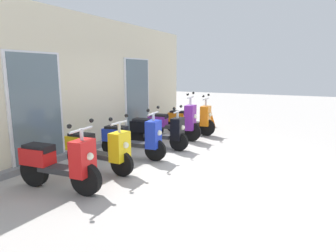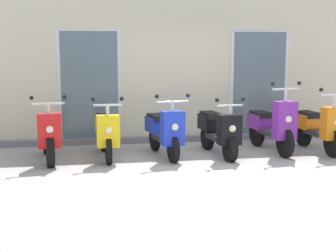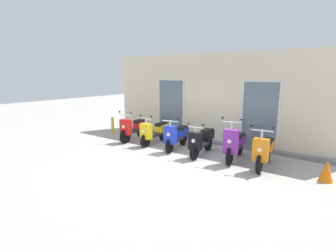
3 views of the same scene
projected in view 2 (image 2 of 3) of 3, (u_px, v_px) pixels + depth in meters
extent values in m
plane|color=#A8A39E|center=(204.00, 168.00, 8.15)|extent=(40.00, 40.00, 0.00)
cube|color=beige|center=(175.00, 63.00, 10.45)|extent=(8.92, 0.30, 3.25)
cube|color=slate|center=(177.00, 139.00, 10.45)|extent=(8.92, 0.20, 0.12)
cube|color=silver|center=(90.00, 87.00, 10.06)|extent=(1.25, 0.04, 2.30)
cube|color=slate|center=(90.00, 87.00, 10.04)|extent=(1.13, 0.02, 2.22)
cube|color=silver|center=(259.00, 85.00, 10.65)|extent=(1.25, 0.04, 2.30)
cube|color=slate|center=(259.00, 85.00, 10.62)|extent=(1.13, 0.02, 2.22)
cylinder|color=black|center=(50.00, 152.00, 8.21)|extent=(0.18, 0.53, 0.52)
cylinder|color=black|center=(47.00, 140.00, 9.20)|extent=(0.18, 0.53, 0.52)
cube|color=#2D2D30|center=(48.00, 140.00, 8.69)|extent=(0.34, 0.68, 0.09)
cube|color=red|center=(49.00, 131.00, 8.19)|extent=(0.41, 0.29, 0.56)
sphere|color=#F2EFCC|center=(50.00, 129.00, 8.06)|extent=(0.12, 0.12, 0.12)
cube|color=red|center=(46.00, 126.00, 9.07)|extent=(0.36, 0.55, 0.28)
cube|color=black|center=(46.00, 119.00, 9.01)|extent=(0.32, 0.51, 0.11)
cylinder|color=silver|center=(49.00, 109.00, 8.14)|extent=(0.06, 0.06, 0.20)
cylinder|color=silver|center=(48.00, 104.00, 8.12)|extent=(0.52, 0.10, 0.04)
sphere|color=black|center=(64.00, 97.00, 8.18)|extent=(0.07, 0.07, 0.07)
sphere|color=black|center=(31.00, 98.00, 8.03)|extent=(0.07, 0.07, 0.07)
cylinder|color=black|center=(109.00, 151.00, 8.40)|extent=(0.10, 0.47, 0.46)
cylinder|color=black|center=(104.00, 139.00, 9.46)|extent=(0.10, 0.47, 0.46)
cube|color=#2D2D30|center=(106.00, 139.00, 8.92)|extent=(0.28, 0.69, 0.09)
cube|color=yellow|center=(108.00, 131.00, 8.39)|extent=(0.39, 0.25, 0.53)
sphere|color=#F2EFCC|center=(109.00, 130.00, 8.26)|extent=(0.12, 0.12, 0.12)
cube|color=yellow|center=(104.00, 125.00, 9.32)|extent=(0.32, 0.53, 0.28)
cube|color=black|center=(104.00, 118.00, 9.26)|extent=(0.28, 0.49, 0.11)
cylinder|color=silver|center=(108.00, 110.00, 8.33)|extent=(0.06, 0.06, 0.21)
cylinder|color=silver|center=(107.00, 105.00, 8.32)|extent=(0.47, 0.05, 0.04)
sphere|color=black|center=(122.00, 99.00, 8.35)|extent=(0.07, 0.07, 0.07)
sphere|color=black|center=(93.00, 99.00, 8.26)|extent=(0.07, 0.07, 0.07)
cylinder|color=black|center=(173.00, 149.00, 8.52)|extent=(0.16, 0.48, 0.47)
cylinder|color=black|center=(155.00, 138.00, 9.53)|extent=(0.16, 0.48, 0.47)
cube|color=#2D2D30|center=(163.00, 138.00, 9.01)|extent=(0.36, 0.70, 0.09)
cube|color=#1E38C6|center=(172.00, 128.00, 8.50)|extent=(0.41, 0.30, 0.58)
sphere|color=#F2EFCC|center=(175.00, 127.00, 8.37)|extent=(0.12, 0.12, 0.12)
cube|color=#1E38C6|center=(156.00, 125.00, 9.39)|extent=(0.38, 0.56, 0.28)
cube|color=black|center=(157.00, 117.00, 9.33)|extent=(0.33, 0.51, 0.11)
cylinder|color=silver|center=(172.00, 107.00, 8.44)|extent=(0.06, 0.06, 0.20)
cylinder|color=silver|center=(173.00, 102.00, 8.43)|extent=(0.55, 0.12, 0.04)
sphere|color=black|center=(188.00, 95.00, 8.50)|extent=(0.07, 0.07, 0.07)
sphere|color=black|center=(157.00, 96.00, 8.33)|extent=(0.07, 0.07, 0.07)
cylinder|color=black|center=(230.00, 148.00, 8.60)|extent=(0.17, 0.47, 0.46)
cylinder|color=black|center=(207.00, 137.00, 9.66)|extent=(0.17, 0.47, 0.46)
cube|color=#2D2D30|center=(218.00, 137.00, 9.12)|extent=(0.34, 0.72, 0.09)
cube|color=black|center=(229.00, 130.00, 8.59)|extent=(0.40, 0.28, 0.52)
sphere|color=#F2EFCC|center=(232.00, 129.00, 8.46)|extent=(0.12, 0.12, 0.12)
cube|color=black|center=(209.00, 122.00, 9.52)|extent=(0.36, 0.55, 0.28)
cube|color=black|center=(210.00, 115.00, 9.46)|extent=(0.31, 0.51, 0.11)
cylinder|color=silver|center=(230.00, 110.00, 8.54)|extent=(0.06, 0.06, 0.20)
cylinder|color=silver|center=(230.00, 106.00, 8.52)|extent=(0.47, 0.09, 0.04)
sphere|color=black|center=(243.00, 99.00, 8.57)|extent=(0.07, 0.07, 0.07)
sphere|color=black|center=(217.00, 100.00, 8.44)|extent=(0.07, 0.07, 0.07)
cylinder|color=black|center=(285.00, 143.00, 8.90)|extent=(0.15, 0.54, 0.53)
cylinder|color=black|center=(257.00, 133.00, 9.95)|extent=(0.15, 0.54, 0.53)
cube|color=#2D2D30|center=(270.00, 132.00, 9.41)|extent=(0.34, 0.71, 0.09)
cube|color=purple|center=(285.00, 120.00, 8.88)|extent=(0.41, 0.28, 0.68)
sphere|color=#F2EFCC|center=(289.00, 119.00, 8.75)|extent=(0.12, 0.12, 0.12)
cube|color=purple|center=(259.00, 121.00, 9.82)|extent=(0.36, 0.55, 0.28)
cube|color=black|center=(261.00, 114.00, 9.76)|extent=(0.32, 0.51, 0.11)
cylinder|color=silver|center=(286.00, 95.00, 8.81)|extent=(0.06, 0.06, 0.25)
cylinder|color=silver|center=(286.00, 89.00, 8.79)|extent=(0.52, 0.10, 0.04)
sphere|color=black|center=(299.00, 83.00, 8.85)|extent=(0.07, 0.07, 0.07)
sphere|color=black|center=(273.00, 84.00, 8.70)|extent=(0.07, 0.07, 0.07)
cylinder|color=black|center=(333.00, 143.00, 8.94)|extent=(0.13, 0.52, 0.51)
cylinder|color=black|center=(303.00, 133.00, 9.95)|extent=(0.13, 0.52, 0.51)
cube|color=#2D2D30|center=(318.00, 133.00, 9.43)|extent=(0.31, 0.67, 0.09)
cube|color=orange|center=(333.00, 123.00, 8.92)|extent=(0.40, 0.27, 0.58)
cube|color=orange|center=(306.00, 121.00, 9.81)|extent=(0.34, 0.54, 0.28)
cube|color=black|center=(308.00, 114.00, 9.75)|extent=(0.30, 0.50, 0.11)
cylinder|color=silver|center=(334.00, 101.00, 8.86)|extent=(0.06, 0.06, 0.25)
cylinder|color=silver|center=(334.00, 95.00, 8.84)|extent=(0.54, 0.08, 0.04)
sphere|color=black|center=(321.00, 90.00, 8.76)|extent=(0.07, 0.07, 0.07)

